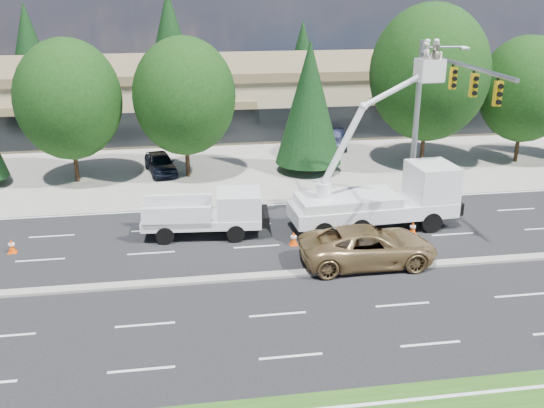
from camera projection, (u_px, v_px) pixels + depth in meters
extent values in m
plane|color=black|center=(266.00, 277.00, 26.17)|extent=(140.00, 140.00, 0.00)
cube|color=gray|center=(228.00, 154.00, 44.72)|extent=(140.00, 22.00, 0.01)
cube|color=gray|center=(266.00, 275.00, 26.15)|extent=(120.00, 0.55, 0.12)
cube|color=tan|center=(218.00, 96.00, 53.14)|extent=(50.00, 15.00, 5.00)
cube|color=brown|center=(217.00, 66.00, 52.22)|extent=(50.40, 15.40, 0.70)
cube|color=black|center=(225.00, 127.00, 46.48)|extent=(48.00, 0.12, 2.60)
cylinder|color=#332114|center=(76.00, 159.00, 38.17)|extent=(0.28, 0.28, 2.90)
ellipsoid|color=black|center=(69.00, 99.00, 36.86)|extent=(6.45, 6.45, 7.42)
cylinder|color=#332114|center=(187.00, 155.00, 39.16)|extent=(0.28, 0.28, 2.90)
ellipsoid|color=black|center=(184.00, 96.00, 37.85)|extent=(6.45, 6.45, 7.42)
cylinder|color=#332114|center=(308.00, 165.00, 40.66)|extent=(0.26, 0.26, 0.80)
cone|color=black|center=(309.00, 102.00, 39.19)|extent=(4.38, 4.38, 8.00)
cylinder|color=#332114|center=(423.00, 141.00, 41.32)|extent=(0.28, 0.28, 3.52)
ellipsoid|color=black|center=(429.00, 73.00, 39.73)|extent=(7.82, 7.82, 8.99)
cylinder|color=#332114|center=(518.00, 142.00, 42.43)|extent=(0.28, 0.28, 2.83)
ellipsoid|color=black|center=(525.00, 89.00, 41.15)|extent=(6.28, 6.28, 7.22)
cylinder|color=#332114|center=(36.00, 101.00, 62.45)|extent=(0.26, 0.26, 0.80)
cone|color=black|center=(29.00, 51.00, 60.70)|extent=(5.16, 5.16, 9.43)
cylinder|color=#332114|center=(173.00, 97.00, 64.43)|extent=(0.26, 0.26, 0.80)
cone|color=black|center=(170.00, 42.00, 62.45)|extent=(5.79, 5.79, 10.57)
cylinder|color=#332114|center=(302.00, 94.00, 66.41)|extent=(0.26, 0.26, 0.80)
cone|color=black|center=(303.00, 56.00, 65.02)|extent=(4.17, 4.17, 7.62)
cylinder|color=#332114|center=(407.00, 91.00, 68.10)|extent=(0.26, 0.26, 0.80)
cone|color=black|center=(410.00, 48.00, 66.48)|extent=(4.83, 4.83, 8.82)
cylinder|color=gray|center=(416.00, 121.00, 34.56)|extent=(0.32, 0.32, 9.00)
cylinder|color=gray|center=(462.00, 65.00, 28.61)|extent=(0.20, 10.00, 0.20)
cylinder|color=gray|center=(445.00, 47.00, 33.33)|extent=(2.60, 0.12, 0.12)
cube|color=gold|center=(435.00, 72.00, 31.65)|extent=(0.32, 0.22, 1.05)
cube|color=gold|center=(453.00, 78.00, 29.61)|extent=(0.32, 0.22, 1.05)
cube|color=gold|center=(474.00, 85.00, 27.57)|extent=(0.32, 0.22, 1.05)
cube|color=gold|center=(498.00, 94.00, 25.53)|extent=(0.32, 0.22, 1.05)
cube|color=white|center=(202.00, 220.00, 30.21)|extent=(6.01, 2.60, 0.44)
cube|color=white|center=(239.00, 206.00, 30.10)|extent=(2.31, 2.26, 1.47)
cube|color=black|center=(252.00, 202.00, 30.08)|extent=(0.22, 1.86, 0.98)
cube|color=white|center=(179.00, 205.00, 30.83)|extent=(3.34, 0.55, 1.07)
cube|color=white|center=(176.00, 218.00, 29.09)|extent=(3.34, 0.55, 1.07)
cube|color=white|center=(372.00, 209.00, 30.98)|extent=(8.63, 3.13, 0.74)
cube|color=white|center=(431.00, 184.00, 31.25)|extent=(2.29, 2.63, 2.12)
cube|color=black|center=(446.00, 180.00, 31.36)|extent=(0.23, 2.12, 1.27)
cube|color=white|center=(347.00, 200.00, 30.49)|extent=(5.24, 2.79, 0.53)
cylinder|color=white|center=(324.00, 191.00, 30.03)|extent=(0.74, 0.74, 0.85)
cube|color=white|center=(430.00, 70.00, 29.09)|extent=(1.23, 1.03, 1.14)
imported|color=beige|center=(426.00, 61.00, 28.90)|extent=(0.48, 0.70, 1.83)
imported|color=beige|center=(435.00, 61.00, 28.99)|extent=(0.75, 0.93, 1.83)
ellipsoid|color=white|center=(428.00, 41.00, 28.58)|extent=(0.28, 0.28, 0.19)
ellipsoid|color=white|center=(437.00, 41.00, 28.67)|extent=(0.28, 0.28, 0.19)
cube|color=#F64907|center=(13.00, 252.00, 28.50)|extent=(0.40, 0.40, 0.03)
cone|color=#F64907|center=(12.00, 246.00, 28.38)|extent=(0.36, 0.36, 0.70)
cylinder|color=white|center=(11.00, 244.00, 28.36)|extent=(0.29, 0.29, 0.10)
cube|color=#F64907|center=(237.00, 239.00, 30.01)|extent=(0.40, 0.40, 0.03)
cone|color=#F64907|center=(236.00, 232.00, 29.89)|extent=(0.36, 0.36, 0.70)
cylinder|color=white|center=(236.00, 231.00, 29.87)|extent=(0.29, 0.29, 0.10)
cube|color=#F64907|center=(294.00, 245.00, 29.34)|extent=(0.40, 0.40, 0.03)
cone|color=#F64907|center=(294.00, 238.00, 29.22)|extent=(0.36, 0.36, 0.70)
cylinder|color=white|center=(294.00, 237.00, 29.20)|extent=(0.29, 0.29, 0.10)
cube|color=#F64907|center=(412.00, 234.00, 30.57)|extent=(0.40, 0.40, 0.03)
cone|color=#F64907|center=(413.00, 228.00, 30.46)|extent=(0.36, 0.36, 0.70)
cylinder|color=white|center=(413.00, 226.00, 30.43)|extent=(0.29, 0.29, 0.10)
imported|color=#9F7E4D|center=(368.00, 246.00, 27.13)|extent=(6.17, 2.85, 1.71)
imported|color=black|center=(160.00, 163.00, 40.09)|extent=(2.51, 4.39, 1.41)
imported|color=black|center=(335.00, 138.00, 46.56)|extent=(1.91, 4.17, 1.33)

